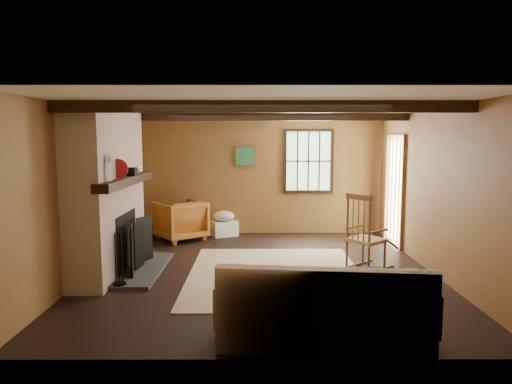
{
  "coord_description": "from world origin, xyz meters",
  "views": [
    {
      "loc": [
        -0.1,
        -6.61,
        1.96
      ],
      "look_at": [
        -0.08,
        0.4,
        1.14
      ],
      "focal_mm": 32.0,
      "sensor_mm": 36.0,
      "label": 1
    }
  ],
  "objects_px": {
    "fireplace": "(109,197)",
    "rocking_chair": "(364,237)",
    "laundry_basket": "(224,228)",
    "armchair": "(180,220)",
    "sofa": "(323,312)"
  },
  "relations": [
    {
      "from": "fireplace",
      "to": "rocking_chair",
      "type": "height_order",
      "value": "fireplace"
    },
    {
      "from": "laundry_basket",
      "to": "armchair",
      "type": "relative_size",
      "value": 0.59
    },
    {
      "from": "sofa",
      "to": "rocking_chair",
      "type": "bearing_deg",
      "value": 74.13
    },
    {
      "from": "rocking_chair",
      "to": "fireplace",
      "type": "bearing_deg",
      "value": 51.17
    },
    {
      "from": "rocking_chair",
      "to": "armchair",
      "type": "distance_m",
      "value": 3.69
    },
    {
      "from": "rocking_chair",
      "to": "sofa",
      "type": "height_order",
      "value": "rocking_chair"
    },
    {
      "from": "sofa",
      "to": "armchair",
      "type": "distance_m",
      "value": 4.94
    },
    {
      "from": "fireplace",
      "to": "armchair",
      "type": "bearing_deg",
      "value": 71.91
    },
    {
      "from": "fireplace",
      "to": "sofa",
      "type": "relative_size",
      "value": 1.15
    },
    {
      "from": "rocking_chair",
      "to": "laundry_basket",
      "type": "xyz_separation_m",
      "value": [
        -2.27,
        2.41,
        -0.34
      ]
    },
    {
      "from": "fireplace",
      "to": "armchair",
      "type": "xyz_separation_m",
      "value": [
        0.68,
        2.09,
        -0.72
      ]
    },
    {
      "from": "sofa",
      "to": "armchair",
      "type": "relative_size",
      "value": 2.47
    },
    {
      "from": "rocking_chair",
      "to": "armchair",
      "type": "relative_size",
      "value": 1.38
    },
    {
      "from": "rocking_chair",
      "to": "armchair",
      "type": "bearing_deg",
      "value": 16.84
    },
    {
      "from": "rocking_chair",
      "to": "armchair",
      "type": "xyz_separation_m",
      "value": [
        -3.08,
        2.03,
        -0.11
      ]
    }
  ]
}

